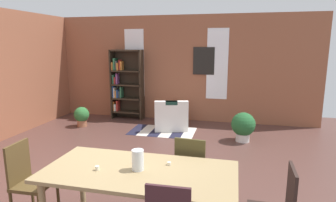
{
  "coord_description": "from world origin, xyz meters",
  "views": [
    {
      "loc": [
        1.63,
        -3.67,
        2.07
      ],
      "look_at": [
        0.43,
        1.35,
        1.04
      ],
      "focal_mm": 30.52,
      "sensor_mm": 36.0,
      "label": 1
    }
  ],
  "objects": [
    {
      "name": "ground_plane",
      "position": [
        0.0,
        0.0,
        0.0
      ],
      "size": [
        10.24,
        10.24,
        0.0
      ],
      "primitive_type": "plane",
      "color": "#52342E"
    },
    {
      "name": "striped_rug",
      "position": [
        -0.04,
        2.75,
        0.0
      ],
      "size": [
        1.55,
        0.93,
        0.01
      ],
      "color": "#1E1E33",
      "rests_on": "ground"
    },
    {
      "name": "potted_plant_corner",
      "position": [
        -2.16,
        2.69,
        0.28
      ],
      "size": [
        0.38,
        0.38,
        0.51
      ],
      "color": "#9E6042",
      "rests_on": "ground"
    },
    {
      "name": "window_pane_1",
      "position": [
        1.14,
        3.93,
        1.56
      ],
      "size": [
        0.55,
        0.02,
        1.84
      ],
      "primitive_type": "cube",
      "color": "white"
    },
    {
      "name": "potted_plant_by_shelf",
      "position": [
        1.83,
        2.46,
        0.35
      ],
      "size": [
        0.51,
        0.51,
        0.64
      ],
      "color": "silver",
      "rests_on": "ground"
    },
    {
      "name": "vase_on_table",
      "position": [
        0.68,
        -1.02,
        0.88
      ],
      "size": [
        0.13,
        0.13,
        0.22
      ],
      "primitive_type": "cylinder",
      "color": "silver",
      "rests_on": "dining_table"
    },
    {
      "name": "dining_chair_far_right",
      "position": [
        1.14,
        -0.31,
        0.51
      ],
      "size": [
        0.43,
        0.43,
        0.95
      ],
      "color": "#474020",
      "rests_on": "ground"
    },
    {
      "name": "back_wall_brick",
      "position": [
        0.0,
        4.0,
        1.42
      ],
      "size": [
        7.54,
        0.12,
        2.83
      ],
      "primitive_type": "cube",
      "color": "#95563C",
      "rests_on": "ground"
    },
    {
      "name": "armchair_white",
      "position": [
        0.11,
        3.04,
        0.28
      ],
      "size": [
        0.98,
        0.98,
        0.75
      ],
      "color": "white",
      "rests_on": "ground"
    },
    {
      "name": "framed_picture",
      "position": [
        0.79,
        3.92,
        1.64
      ],
      "size": [
        0.56,
        0.03,
        0.72
      ],
      "primitive_type": "cube",
      "color": "black"
    },
    {
      "name": "bookshelf_tall",
      "position": [
        -1.38,
        3.75,
        0.98
      ],
      "size": [
        0.9,
        0.32,
        1.93
      ],
      "color": "#2D2319",
      "rests_on": "ground"
    },
    {
      "name": "dining_table",
      "position": [
        0.69,
        -1.02,
        0.69
      ],
      "size": [
        2.02,
        0.96,
        0.77
      ],
      "color": "#9C8358",
      "rests_on": "ground"
    },
    {
      "name": "dining_chair_head_left",
      "position": [
        -0.7,
        -1.02,
        0.51
      ],
      "size": [
        0.41,
        0.41,
        0.95
      ],
      "color": "#503D1F",
      "rests_on": "ground"
    },
    {
      "name": "tealight_candle_0",
      "position": [
        0.96,
        -0.82,
        0.79
      ],
      "size": [
        0.04,
        0.04,
        0.03
      ],
      "primitive_type": "cylinder",
      "color": "silver",
      "rests_on": "dining_table"
    },
    {
      "name": "window_pane_0",
      "position": [
        -1.14,
        3.93,
        1.56
      ],
      "size": [
        0.55,
        0.02,
        1.84
      ],
      "primitive_type": "cube",
      "color": "white"
    },
    {
      "name": "tealight_candle_1",
      "position": [
        0.26,
        -1.13,
        0.8
      ],
      "size": [
        0.04,
        0.04,
        0.05
      ],
      "primitive_type": "cylinder",
      "color": "silver",
      "rests_on": "dining_table"
    }
  ]
}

